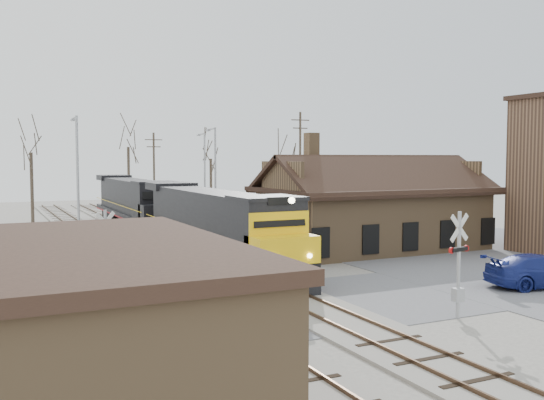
{
  "coord_description": "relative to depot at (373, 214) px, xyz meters",
  "views": [
    {
      "loc": [
        -12.14,
        -22.17,
        6.23
      ],
      "look_at": [
        2.87,
        9.0,
        3.81
      ],
      "focal_mm": 40.0,
      "sensor_mm": 36.0,
      "label": 1
    }
  ],
  "objects": [
    {
      "name": "depot",
      "position": [
        0.0,
        0.0,
        0.0
      ],
      "size": [
        15.2,
        9.31,
        7.9
      ],
      "color": "olive",
      "rests_on": "ground"
    },
    {
      "name": "locomotive_trailing",
      "position": [
        -11.99,
        18.82,
        -0.06
      ],
      "size": [
        3.01,
        20.14,
        4.23
      ],
      "color": "black",
      "rests_on": "ground"
    },
    {
      "name": "streetlight_b",
      "position": [
        -6.87,
        12.47,
        2.48
      ],
      "size": [
        0.25,
        2.04,
        8.7
      ],
      "color": "#A5A8AD",
      "rests_on": "ground"
    },
    {
      "name": "tree_c",
      "position": [
        -8.85,
        35.4,
        6.28
      ],
      "size": [
        4.98,
        4.98,
        12.19
      ],
      "color": "#382D23",
      "rests_on": "ground"
    },
    {
      "name": "tree_d",
      "position": [
        -1.06,
        29.38,
        4.72
      ],
      "size": [
        4.09,
        4.09,
        10.01
      ],
      "color": "#382D23",
      "rests_on": "ground"
    },
    {
      "name": "track_siding",
      "position": [
        -16.49,
        3.0,
        -2.34
      ],
      "size": [
        3.4,
        90.0,
        0.24
      ],
      "color": "#A8A398",
      "rests_on": "ground"
    },
    {
      "name": "tree_e",
      "position": [
        6.22,
        25.75,
        3.78
      ],
      "size": [
        3.55,
        3.55,
        8.7
      ],
      "color": "#382D23",
      "rests_on": "ground"
    },
    {
      "name": "utility_pole_b",
      "position": [
        -6.33,
        33.74,
        2.35
      ],
      "size": [
        2.0,
        0.24,
        9.07
      ],
      "color": "#382D23",
      "rests_on": "ground"
    },
    {
      "name": "streetlight_a",
      "position": [
        -18.44,
        6.95,
        2.61
      ],
      "size": [
        0.25,
        2.04,
        8.96
      ],
      "color": "#A5A8AD",
      "rests_on": "ground"
    },
    {
      "name": "road",
      "position": [
        -11.99,
        -12.0,
        -2.39
      ],
      "size": [
        60.0,
        9.0,
        0.03
      ],
      "primitive_type": "cube",
      "color": "#5A5A5F",
      "rests_on": "ground"
    },
    {
      "name": "utility_pole_c",
      "position": [
        4.59,
        19.0,
        3.2
      ],
      "size": [
        2.0,
        0.24,
        10.76
      ],
      "color": "#382D23",
      "rests_on": "ground"
    },
    {
      "name": "ground",
      "position": [
        -11.99,
        -12.0,
        -2.41
      ],
      "size": [
        140.0,
        140.0,
        0.0
      ],
      "primitive_type": "plane",
      "color": "#A8A398",
      "rests_on": "ground"
    },
    {
      "name": "track_main",
      "position": [
        -11.99,
        3.0,
        -2.34
      ],
      "size": [
        3.4,
        90.0,
        0.24
      ],
      "color": "#A8A398",
      "rests_on": "ground"
    },
    {
      "name": "locomotive_lead",
      "position": [
        -11.99,
        -1.6,
        -0.06
      ],
      "size": [
        3.01,
        20.14,
        4.47
      ],
      "color": "black",
      "rests_on": "ground"
    },
    {
      "name": "crossbuck_far",
      "position": [
        -19.16,
        -6.62,
        -0.57
      ],
      "size": [
        1.05,
        0.51,
        3.9
      ],
      "rotation": [
        0.0,
        0.0,
        3.55
      ],
      "color": "#A5A8AD",
      "rests_on": "ground"
    },
    {
      "name": "streetlight_c",
      "position": [
        -4.7,
        21.22,
        2.44
      ],
      "size": [
        0.25,
        2.04,
        8.63
      ],
      "color": "#A5A8AD",
      "rests_on": "ground"
    },
    {
      "name": "tree_b",
      "position": [
        -19.71,
        28.44,
        5.43
      ],
      "size": [
        4.49,
        4.49,
        11.01
      ],
      "color": "#382D23",
      "rests_on": "ground"
    },
    {
      "name": "parking_lot",
      "position": [
        6.01,
        -8.0,
        -2.39
      ],
      "size": [
        22.0,
        26.0,
        0.03
      ],
      "primitive_type": "cube",
      "color": "#5A5A5F",
      "rests_on": "ground"
    },
    {
      "name": "crossbuck_near",
      "position": [
        -7.63,
        -16.5,
        -0.46
      ],
      "size": [
        1.18,
        0.33,
        4.17
      ],
      "rotation": [
        0.0,
        0.0,
        0.2
      ],
      "color": "#A5A8AD",
      "rests_on": "ground"
    },
    {
      "name": "parked_car",
      "position": [
        0.04,
        -13.91,
        -1.61
      ],
      "size": [
        5.88,
        3.51,
        1.6
      ],
      "primitive_type": "imported",
      "rotation": [
        0.0,
        0.0,
        1.32
      ],
      "color": "navy",
      "rests_on": "ground"
    }
  ]
}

